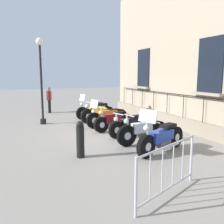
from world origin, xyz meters
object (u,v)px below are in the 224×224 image
bollard (80,139)px  motorcycle_white (143,131)px  pedestrian_standing (49,98)px  motorcycle_black (130,125)px  motorcycle_yellow (98,113)px  motorcycle_orange (107,116)px  motorcycle_maroon (114,121)px  lamppost (41,75)px  motorcycle_blue (161,138)px  motorcycle_silver (93,110)px  crowd_barrier (168,169)px

bollard → motorcycle_white: bearing=-167.8°
bollard → pedestrian_standing: pedestrian_standing is taller
motorcycle_black → motorcycle_yellow: bearing=-86.4°
motorcycle_orange → motorcycle_maroon: (0.10, 0.93, -0.05)m
motorcycle_orange → motorcycle_white: (-0.07, 3.02, -0.03)m
motorcycle_black → motorcycle_white: size_ratio=0.96×
lamppost → pedestrian_standing: size_ratio=2.53×
motorcycle_maroon → motorcycle_blue: 3.15m
motorcycle_black → motorcycle_maroon: bearing=-76.5°
motorcycle_white → bollard: bearing=12.2°
motorcycle_silver → motorcycle_black: size_ratio=1.05×
motorcycle_white → lamppost: lamppost is taller
bollard → motorcycle_orange: bearing=-122.7°
motorcycle_blue → bollard: (2.36, -0.55, 0.09)m
motorcycle_silver → pedestrian_standing: bearing=-56.7°
motorcycle_blue → motorcycle_white: bearing=-88.6°
motorcycle_yellow → motorcycle_white: 4.15m
motorcycle_black → bollard: (2.41, 1.59, 0.12)m
motorcycle_white → pedestrian_standing: size_ratio=1.31×
motorcycle_yellow → lamppost: 3.22m
motorcycle_white → pedestrian_standing: 8.18m
motorcycle_silver → motorcycle_orange: bearing=88.9°
motorcycle_silver → crowd_barrier: (1.37, 8.41, 0.11)m
lamppost → motorcycle_yellow: bearing=168.7°
crowd_barrier → motorcycle_white: bearing=-113.0°
motorcycle_blue → crowd_barrier: size_ratio=1.13×
motorcycle_white → bollard: size_ratio=1.95×
motorcycle_black → lamppost: lamppost is taller
motorcycle_silver → motorcycle_yellow: motorcycle_silver is taller
lamppost → crowd_barrier: lamppost is taller
motorcycle_orange → bollard: motorcycle_orange is taller
motorcycle_maroon → lamppost: 4.08m
lamppost → bollard: lamppost is taller
motorcycle_orange → motorcycle_maroon: bearing=84.1°
crowd_barrier → lamppost: bearing=-80.7°
lamppost → crowd_barrier: (-1.30, 7.98, -1.74)m
motorcycle_white → motorcycle_blue: motorcycle_blue is taller
lamppost → motorcycle_white: bearing=120.1°
motorcycle_black → motorcycle_orange: bearing=-85.7°
motorcycle_silver → crowd_barrier: size_ratio=1.12×
motorcycle_yellow → motorcycle_white: (-0.12, 4.15, -0.01)m
lamppost → motorcycle_silver: bearing=-170.7°
motorcycle_orange → motorcycle_black: (-0.15, 1.94, -0.04)m
motorcycle_white → crowd_barrier: crowd_barrier is taller
motorcycle_white → bollard: bollard is taller
crowd_barrier → pedestrian_standing: pedestrian_standing is taller
motorcycle_maroon → motorcycle_blue: bearing=93.5°
motorcycle_white → lamppost: (2.70, -4.67, 1.87)m
motorcycle_yellow → motorcycle_orange: 1.13m
motorcycle_silver → motorcycle_black: 4.03m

